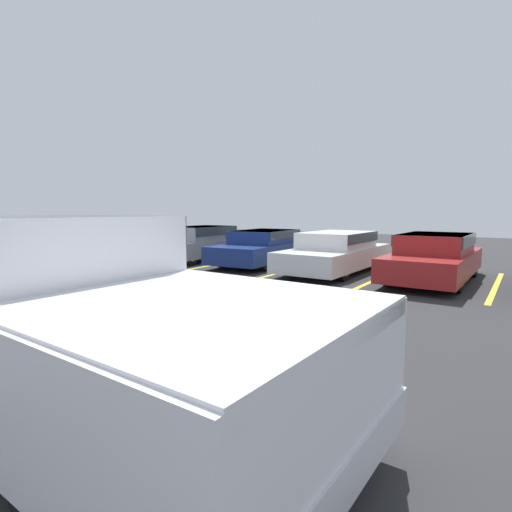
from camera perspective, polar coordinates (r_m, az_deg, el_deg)
name	(u,v)px	position (r m, az deg, el deg)	size (l,w,h in m)	color
stall_stripe_a	(178,257)	(16.03, -11.15, -0.14)	(0.12, 4.75, 0.01)	yellow
stall_stripe_b	(232,262)	(14.25, -3.49, -0.85)	(0.12, 4.75, 0.01)	yellow
stall_stripe_c	(299,268)	(12.78, 6.13, -1.73)	(0.12, 4.75, 0.01)	yellow
stall_stripe_d	(384,276)	(11.77, 17.82, -2.73)	(0.12, 4.75, 0.01)	yellow
stall_stripe_e	(496,286)	(11.32, 31.06, -3.71)	(0.12, 4.75, 0.01)	yellow
pickup_truck	(57,311)	(4.17, -26.50, -7.07)	(5.83, 2.22, 1.78)	silver
parked_sedan_a	(200,242)	(14.95, -7.95, 1.99)	(1.88, 4.73, 1.24)	gray
parked_sedan_b	(264,246)	(13.64, 1.12, 1.47)	(2.21, 4.78, 1.16)	navy
parked_sedan_c	(336,251)	(12.17, 11.36, 0.77)	(1.85, 4.69, 1.19)	silver
parked_sedan_d	(434,256)	(11.35, 24.12, 0.03)	(1.79, 4.56, 1.23)	maroon
wheel_stop_curb	(319,256)	(15.69, 9.04, 0.01)	(1.86, 0.20, 0.14)	#B7B2A8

